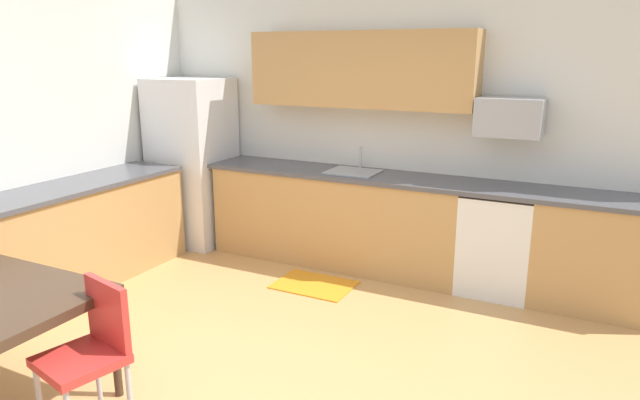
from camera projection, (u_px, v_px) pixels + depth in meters
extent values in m
plane|color=tan|center=(248.00, 389.00, 3.60)|extent=(12.00, 12.00, 0.00)
cube|color=silver|center=(397.00, 127.00, 5.55)|extent=(5.80, 0.10, 2.70)
cube|color=tan|center=(336.00, 219.00, 5.69)|extent=(2.54, 0.60, 0.90)
cube|color=tan|center=(599.00, 256.00, 4.65)|extent=(1.01, 0.60, 0.90)
cube|color=tan|center=(85.00, 235.00, 5.19)|extent=(0.60, 2.00, 0.90)
cube|color=#4C4C51|center=(383.00, 177.00, 5.36)|extent=(4.80, 0.64, 0.04)
cube|color=#4C4C51|center=(79.00, 184.00, 5.07)|extent=(0.64, 2.00, 0.04)
cube|color=tan|center=(360.00, 70.00, 5.36)|extent=(2.20, 0.34, 0.70)
cube|color=white|center=(193.00, 162.00, 6.25)|extent=(0.76, 0.70, 1.79)
cube|color=white|center=(498.00, 243.00, 5.00)|extent=(0.60, 0.60, 0.88)
cube|color=black|center=(502.00, 192.00, 4.89)|extent=(0.60, 0.60, 0.03)
cube|color=#9EA0A5|center=(510.00, 117.00, 4.82)|extent=(0.54, 0.36, 0.32)
cube|color=#A5A8AD|center=(353.00, 178.00, 5.50)|extent=(0.48, 0.40, 0.14)
cylinder|color=#B2B5BA|center=(361.00, 159.00, 5.62)|extent=(0.02, 0.02, 0.24)
cylinder|color=#422D1E|center=(115.00, 346.00, 3.46)|extent=(0.05, 0.05, 0.67)
cube|color=red|center=(80.00, 360.00, 3.07)|extent=(0.48, 0.48, 0.05)
cube|color=red|center=(108.00, 315.00, 3.16)|extent=(0.38, 0.13, 0.40)
cylinder|color=#B2B2B7|center=(98.00, 375.00, 3.37)|extent=(0.03, 0.03, 0.42)
cylinder|color=#B2B2B7|center=(130.00, 397.00, 3.15)|extent=(0.03, 0.03, 0.42)
cube|color=orange|center=(314.00, 285.00, 5.20)|extent=(0.70, 0.50, 0.01)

